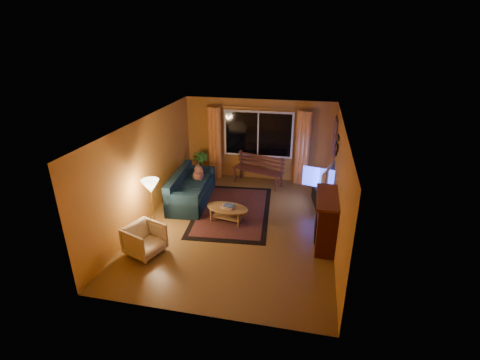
% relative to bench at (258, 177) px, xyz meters
% --- Properties ---
extents(floor, '(4.50, 6.00, 0.02)m').
position_rel_bench_xyz_m(floor, '(-0.09, -2.48, -0.24)').
color(floor, brown).
rests_on(floor, ground).
extents(ceiling, '(4.50, 6.00, 0.02)m').
position_rel_bench_xyz_m(ceiling, '(-0.09, -2.48, 2.28)').
color(ceiling, white).
rests_on(ceiling, ground).
extents(wall_back, '(4.50, 0.02, 2.50)m').
position_rel_bench_xyz_m(wall_back, '(-0.09, 0.53, 1.02)').
color(wall_back, '#BB792F').
rests_on(wall_back, ground).
extents(wall_left, '(0.02, 6.00, 2.50)m').
position_rel_bench_xyz_m(wall_left, '(-2.35, -2.48, 1.02)').
color(wall_left, '#BB792F').
rests_on(wall_left, ground).
extents(wall_right, '(0.02, 6.00, 2.50)m').
position_rel_bench_xyz_m(wall_right, '(2.17, -2.48, 1.02)').
color(wall_right, '#BB792F').
rests_on(wall_right, ground).
extents(window, '(2.00, 0.02, 1.30)m').
position_rel_bench_xyz_m(window, '(-0.09, 0.46, 1.22)').
color(window, black).
rests_on(window, wall_back).
extents(curtain_rod, '(3.20, 0.03, 0.03)m').
position_rel_bench_xyz_m(curtain_rod, '(-0.09, 0.42, 2.02)').
color(curtain_rod, '#BF8C3F').
rests_on(curtain_rod, wall_back).
extents(curtain_left, '(0.36, 0.36, 2.24)m').
position_rel_bench_xyz_m(curtain_left, '(-1.44, 0.40, 0.89)').
color(curtain_left, '#F58C3E').
rests_on(curtain_left, ground).
extents(curtain_right, '(0.36, 0.36, 2.24)m').
position_rel_bench_xyz_m(curtain_right, '(1.26, 0.40, 0.89)').
color(curtain_right, '#F58C3E').
rests_on(curtain_right, ground).
extents(bench, '(1.61, 0.91, 0.46)m').
position_rel_bench_xyz_m(bench, '(0.00, 0.00, 0.00)').
color(bench, '#4B2521').
rests_on(bench, ground).
extents(potted_plant, '(0.64, 0.64, 0.91)m').
position_rel_bench_xyz_m(potted_plant, '(-1.80, -0.03, 0.22)').
color(potted_plant, '#235B1E').
rests_on(potted_plant, ground).
extents(sofa, '(1.05, 2.13, 0.84)m').
position_rel_bench_xyz_m(sofa, '(-1.58, -1.52, 0.19)').
color(sofa, '#0F2232').
rests_on(sofa, ground).
extents(dog, '(0.36, 0.48, 0.52)m').
position_rel_bench_xyz_m(dog, '(-1.53, -1.05, 0.44)').
color(dog, '#9B5D48').
rests_on(dog, sofa).
extents(armchair, '(0.85, 0.87, 0.71)m').
position_rel_bench_xyz_m(armchair, '(-1.73, -4.03, 0.12)').
color(armchair, beige).
rests_on(armchair, ground).
extents(floor_lamp, '(0.28, 0.28, 1.29)m').
position_rel_bench_xyz_m(floor_lamp, '(-1.91, -3.20, 0.42)').
color(floor_lamp, '#BF8C3F').
rests_on(floor_lamp, ground).
extents(rug, '(2.16, 3.16, 0.02)m').
position_rel_bench_xyz_m(rug, '(-0.37, -1.84, -0.22)').
color(rug, '#672702').
rests_on(rug, ground).
extents(coffee_table, '(1.23, 1.23, 0.38)m').
position_rel_bench_xyz_m(coffee_table, '(-0.36, -2.37, -0.04)').
color(coffee_table, olive).
rests_on(coffee_table, ground).
extents(tv_console, '(0.56, 1.17, 0.47)m').
position_rel_bench_xyz_m(tv_console, '(1.91, -1.05, 0.00)').
color(tv_console, black).
rests_on(tv_console, ground).
extents(television, '(0.43, 1.17, 0.67)m').
position_rel_bench_xyz_m(television, '(1.91, -1.05, 0.57)').
color(television, black).
rests_on(television, tv_console).
extents(fireplace, '(0.40, 1.20, 1.10)m').
position_rel_bench_xyz_m(fireplace, '(1.96, -2.88, 0.32)').
color(fireplace, maroon).
rests_on(fireplace, ground).
extents(mirror_cluster, '(0.06, 0.60, 0.56)m').
position_rel_bench_xyz_m(mirror_cluster, '(2.12, -1.18, 1.57)').
color(mirror_cluster, black).
rests_on(mirror_cluster, wall_right).
extents(painting, '(0.04, 0.76, 0.96)m').
position_rel_bench_xyz_m(painting, '(2.13, -0.03, 1.42)').
color(painting, orange).
rests_on(painting, wall_right).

